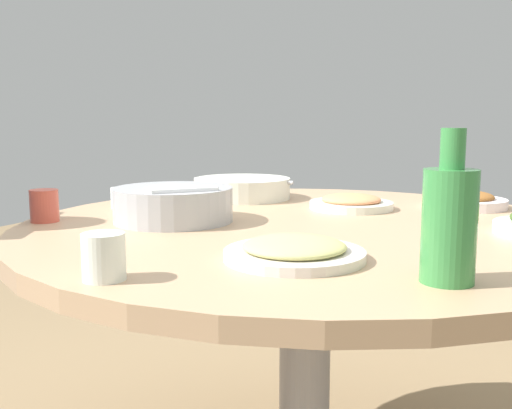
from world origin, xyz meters
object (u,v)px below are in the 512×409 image
(dish_noodles, at_px, (294,251))
(tea_cup_side, at_px, (44,206))
(soup_bowl, at_px, (242,189))
(green_bottle, at_px, (449,221))
(tea_cup_far, at_px, (104,257))
(dish_shrimp, at_px, (351,203))
(round_dining_table, at_px, (306,263))
(tea_cup_near, at_px, (124,197))
(rice_bowl, at_px, (173,204))
(dish_stirfry, at_px, (465,200))

(dish_noodles, bearing_deg, tea_cup_side, -98.03)
(soup_bowl, xyz_separation_m, green_bottle, (0.68, 0.68, 0.06))
(green_bottle, distance_m, tea_cup_far, 0.51)
(soup_bowl, xyz_separation_m, dish_shrimp, (0.06, 0.35, -0.01))
(round_dining_table, height_order, tea_cup_side, tea_cup_side)
(dish_shrimp, height_order, tea_cup_near, tea_cup_near)
(round_dining_table, relative_size, green_bottle, 5.88)
(round_dining_table, distance_m, tea_cup_far, 0.60)
(round_dining_table, bearing_deg, rice_bowl, -67.62)
(round_dining_table, height_order, green_bottle, green_bottle)
(dish_shrimp, bearing_deg, round_dining_table, -7.68)
(tea_cup_near, bearing_deg, soup_bowl, 145.60)
(soup_bowl, distance_m, dish_shrimp, 0.36)
(rice_bowl, xyz_separation_m, dish_shrimp, (-0.36, 0.32, -0.03))
(soup_bowl, bearing_deg, dish_stirfry, 98.80)
(tea_cup_far, bearing_deg, dish_noodles, 138.89)
(dish_stirfry, xyz_separation_m, tea_cup_far, (0.98, -0.40, 0.02))
(green_bottle, bearing_deg, dish_shrimp, -152.34)
(round_dining_table, distance_m, dish_stirfry, 0.52)
(dish_shrimp, relative_size, tea_cup_far, 3.12)
(soup_bowl, relative_size, green_bottle, 1.40)
(dish_stirfry, distance_m, tea_cup_near, 0.92)
(round_dining_table, bearing_deg, tea_cup_side, -65.74)
(soup_bowl, height_order, tea_cup_side, tea_cup_side)
(round_dining_table, xyz_separation_m, soup_bowl, (-0.30, -0.32, 0.12))
(round_dining_table, height_order, tea_cup_near, tea_cup_near)
(tea_cup_far, relative_size, tea_cup_side, 0.94)
(dish_noodles, height_order, tea_cup_far, tea_cup_far)
(dish_noodles, distance_m, tea_cup_near, 0.72)
(round_dining_table, relative_size, soup_bowl, 4.19)
(rice_bowl, distance_m, soup_bowl, 0.42)
(dish_shrimp, bearing_deg, tea_cup_near, -66.76)
(tea_cup_side, bearing_deg, rice_bowl, 116.20)
(dish_noodles, bearing_deg, soup_bowl, -146.62)
(soup_bowl, distance_m, green_bottle, 0.96)
(dish_shrimp, xyz_separation_m, green_bottle, (0.62, 0.33, 0.07))
(dish_shrimp, height_order, tea_cup_side, tea_cup_side)
(round_dining_table, relative_size, tea_cup_side, 17.64)
(soup_bowl, relative_size, dish_shrimp, 1.43)
(dish_shrimp, height_order, green_bottle, green_bottle)
(dish_shrimp, relative_size, tea_cup_side, 2.94)
(dish_noodles, xyz_separation_m, tea_cup_far, (0.24, -0.21, 0.02))
(green_bottle, bearing_deg, tea_cup_near, -113.37)
(rice_bowl, height_order, tea_cup_far, rice_bowl)
(dish_shrimp, xyz_separation_m, tea_cup_near, (0.24, -0.56, 0.01))
(dish_noodles, height_order, tea_cup_near, tea_cup_near)
(round_dining_table, distance_m, green_bottle, 0.55)
(rice_bowl, bearing_deg, tea_cup_far, 21.71)
(green_bottle, bearing_deg, rice_bowl, -111.85)
(rice_bowl, bearing_deg, tea_cup_side, -63.80)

